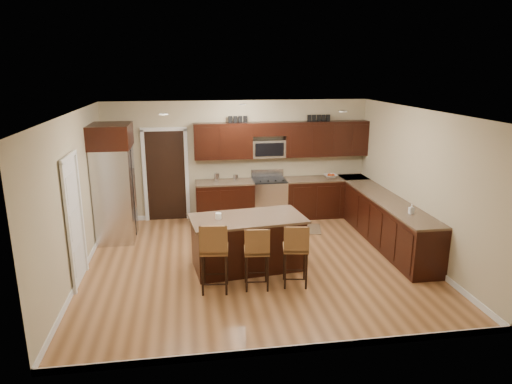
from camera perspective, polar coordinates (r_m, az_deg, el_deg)
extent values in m
plane|color=#9B683D|center=(8.33, 0.00, -8.79)|extent=(6.00, 6.00, 0.00)
plane|color=silver|center=(7.64, 0.00, 10.03)|extent=(6.00, 6.00, 0.00)
plane|color=tan|center=(10.54, -2.26, 4.05)|extent=(6.00, 0.00, 6.00)
plane|color=tan|center=(8.02, -21.72, -0.64)|extent=(0.00, 5.50, 5.50)
plane|color=tan|center=(8.83, 19.63, 0.96)|extent=(0.00, 5.50, 5.50)
cube|color=black|center=(10.43, -3.93, -1.24)|extent=(1.30, 0.60, 0.88)
cube|color=black|center=(10.88, 8.66, -0.69)|extent=(1.94, 0.60, 0.88)
cube|color=black|center=(9.35, 16.16, -3.79)|extent=(0.60, 3.35, 0.88)
cube|color=brown|center=(10.31, -3.97, 1.21)|extent=(1.30, 0.63, 0.04)
cube|color=brown|center=(10.76, 8.76, 1.66)|extent=(1.94, 0.63, 0.04)
cube|color=brown|center=(9.22, 16.37, -1.09)|extent=(0.63, 3.35, 0.04)
cube|color=black|center=(10.26, -4.13, 6.38)|extent=(1.30, 0.33, 0.80)
cube|color=black|center=(10.71, 8.75, 6.62)|extent=(1.94, 0.33, 0.80)
cube|color=black|center=(10.36, 1.58, 7.89)|extent=(0.76, 0.33, 0.30)
cube|color=silver|center=(10.56, 1.65, -0.95)|extent=(0.76, 0.64, 0.90)
cube|color=black|center=(10.44, 1.67, 1.47)|extent=(0.76, 0.60, 0.03)
cube|color=black|center=(10.28, 1.95, -1.41)|extent=(0.65, 0.01, 0.45)
cube|color=silver|center=(10.67, 1.41, 2.39)|extent=(0.76, 0.05, 0.18)
cube|color=silver|center=(10.44, 1.54, 5.46)|extent=(0.76, 0.31, 0.40)
cube|color=black|center=(10.54, -11.18, 1.99)|extent=(0.85, 0.03, 2.06)
cube|color=white|center=(7.82, -21.81, -3.56)|extent=(0.03, 0.80, 2.04)
cube|color=black|center=(7.99, -1.04, -6.45)|extent=(1.94, 1.14, 0.88)
cube|color=brown|center=(7.84, -1.06, -3.32)|extent=(2.05, 1.25, 0.04)
cube|color=black|center=(8.15, -1.03, -9.03)|extent=(1.85, 1.05, 0.09)
cube|color=olive|center=(7.13, -5.24, -7.15)|extent=(0.47, 0.47, 0.06)
cube|color=olive|center=(6.87, -5.35, -6.05)|extent=(0.43, 0.09, 0.45)
cylinder|color=black|center=(7.10, -6.56, -10.45)|extent=(0.04, 0.04, 0.66)
cylinder|color=black|center=(7.12, -3.59, -10.31)|extent=(0.04, 0.04, 0.66)
cylinder|color=black|center=(7.43, -6.67, -9.24)|extent=(0.04, 0.04, 0.66)
cylinder|color=black|center=(7.45, -3.84, -9.11)|extent=(0.04, 0.04, 0.66)
cube|color=olive|center=(7.21, 0.07, -7.33)|extent=(0.42, 0.42, 0.06)
cube|color=olive|center=(6.98, 0.16, -6.34)|extent=(0.39, 0.07, 0.41)
cylinder|color=black|center=(7.18, -1.06, -10.31)|extent=(0.03, 0.03, 0.60)
cylinder|color=black|center=(7.22, 1.59, -10.14)|extent=(0.03, 0.03, 0.60)
cylinder|color=black|center=(7.47, -1.40, -9.23)|extent=(0.03, 0.03, 0.60)
cylinder|color=black|center=(7.52, 1.14, -9.07)|extent=(0.03, 0.03, 0.60)
cube|color=olive|center=(7.32, 4.95, -6.97)|extent=(0.45, 0.45, 0.06)
cube|color=olive|center=(7.09, 5.09, -5.98)|extent=(0.39, 0.10, 0.42)
cylinder|color=black|center=(7.27, 3.90, -9.96)|extent=(0.03, 0.03, 0.60)
cylinder|color=black|center=(7.35, 6.49, -9.75)|extent=(0.03, 0.03, 0.60)
cylinder|color=black|center=(7.57, 3.35, -8.89)|extent=(0.03, 0.03, 0.60)
cylinder|color=black|center=(7.64, 5.84, -8.71)|extent=(0.03, 0.03, 0.60)
cube|color=silver|center=(9.59, -17.20, -0.25)|extent=(0.72, 0.95, 1.89)
cube|color=black|center=(9.54, -15.04, -0.17)|extent=(0.01, 0.02, 1.80)
cylinder|color=silver|center=(9.43, -14.97, 0.27)|extent=(0.02, 0.02, 0.84)
cylinder|color=silver|center=(9.59, -14.88, 0.51)|extent=(0.02, 0.02, 0.84)
cube|color=black|center=(9.35, -17.76, 6.70)|extent=(0.78, 1.01, 0.46)
cube|color=brown|center=(10.03, 5.16, -4.56)|extent=(1.15, 0.90, 0.01)
imported|color=silver|center=(10.78, 9.33, 1.98)|extent=(0.35, 0.35, 0.08)
imported|color=#B2B2B2|center=(8.45, 18.86, -2.03)|extent=(0.08, 0.08, 0.17)
cylinder|color=silver|center=(10.27, -4.93, 1.81)|extent=(0.12, 0.12, 0.20)
cylinder|color=silver|center=(10.31, -2.56, 1.78)|extent=(0.11, 0.11, 0.15)
cylinder|color=white|center=(7.77, -4.72, -3.00)|extent=(0.10, 0.10, 0.10)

